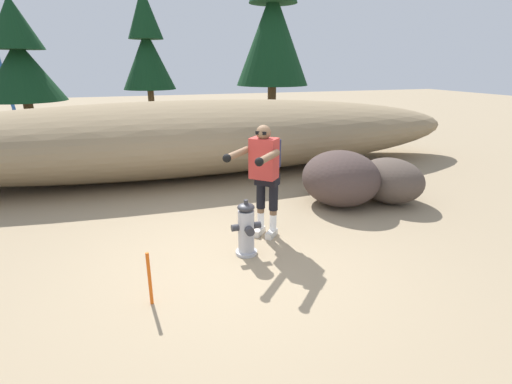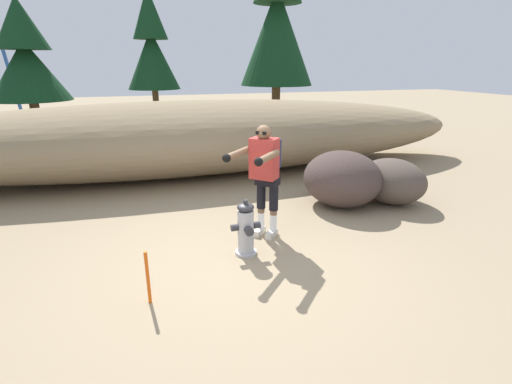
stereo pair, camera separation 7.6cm
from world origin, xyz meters
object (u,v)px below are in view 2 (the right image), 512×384
fire_hydrant (246,230)px  boulder_mid (392,181)px  boulder_large (342,179)px  utility_worker (265,168)px  survey_stake (148,278)px

fire_hydrant → boulder_mid: 3.28m
fire_hydrant → boulder_large: 2.50m
utility_worker → boulder_large: bearing=159.5°
boulder_large → boulder_mid: (0.93, -0.15, -0.09)m
fire_hydrant → utility_worker: utility_worker is taller
utility_worker → boulder_large: 2.02m
boulder_large → boulder_mid: bearing=-8.9°
fire_hydrant → utility_worker: size_ratio=0.46×
utility_worker → boulder_mid: size_ratio=1.31×
boulder_mid → survey_stake: 4.75m
boulder_mid → fire_hydrant: bearing=-159.6°
fire_hydrant → utility_worker: bearing=47.1°
fire_hydrant → survey_stake: (-1.28, -0.75, -0.05)m
utility_worker → fire_hydrant: bearing=0.3°
boulder_mid → survey_stake: bearing=-156.4°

